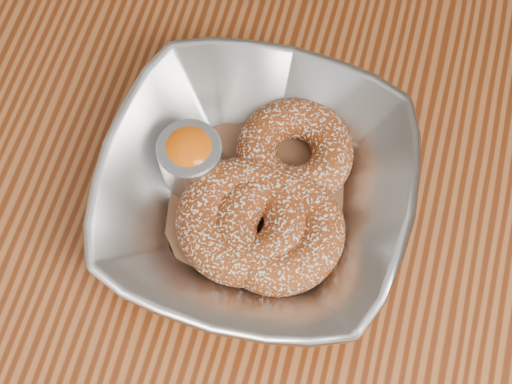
% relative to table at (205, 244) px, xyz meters
% --- Properties ---
extents(ground_plane, '(4.00, 4.00, 0.00)m').
position_rel_table_xyz_m(ground_plane, '(0.00, 0.00, -0.65)').
color(ground_plane, '#565659').
rests_on(ground_plane, ground).
extents(table, '(1.20, 0.80, 0.75)m').
position_rel_table_xyz_m(table, '(0.00, 0.00, 0.00)').
color(table, brown).
rests_on(table, ground_plane).
extents(serving_bowl, '(0.23, 0.23, 0.06)m').
position_rel_table_xyz_m(serving_bowl, '(0.05, 0.01, 0.13)').
color(serving_bowl, '#B4B6BB').
rests_on(serving_bowl, table).
extents(parchment, '(0.20, 0.20, 0.00)m').
position_rel_table_xyz_m(parchment, '(0.05, 0.01, 0.11)').
color(parchment, brown).
rests_on(parchment, table).
extents(donut_back, '(0.09, 0.09, 0.03)m').
position_rel_table_xyz_m(donut_back, '(0.07, 0.05, 0.12)').
color(donut_back, maroon).
rests_on(donut_back, parchment).
extents(donut_front, '(0.11, 0.11, 0.04)m').
position_rel_table_xyz_m(donut_front, '(0.04, -0.02, 0.13)').
color(donut_front, maroon).
rests_on(donut_front, parchment).
extents(donut_extra, '(0.11, 0.11, 0.04)m').
position_rel_table_xyz_m(donut_extra, '(0.07, -0.02, 0.13)').
color(donut_extra, maroon).
rests_on(donut_extra, parchment).
extents(ramekin, '(0.05, 0.05, 0.05)m').
position_rel_table_xyz_m(ramekin, '(-0.01, 0.02, 0.13)').
color(ramekin, '#B4B6BB').
rests_on(ramekin, table).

